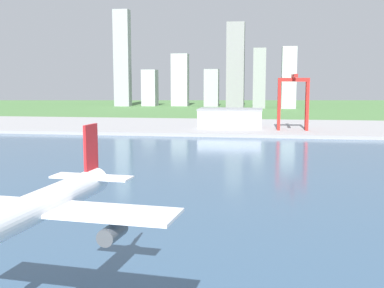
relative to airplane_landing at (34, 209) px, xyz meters
name	(u,v)px	position (x,y,z in m)	size (l,w,h in m)	color
ground_plane	(172,166)	(-9.84, 159.26, -22.26)	(2400.00, 2400.00, 0.00)	#4A773F
water_bay	(141,195)	(-9.84, 99.26, -22.19)	(840.00, 360.00, 0.15)	#385675
industrial_pier	(213,126)	(-9.84, 349.26, -21.01)	(840.00, 140.00, 2.50)	#9A989A
airplane_landing	(34,209)	(0.00, 0.00, 0.00)	(42.19, 45.74, 15.10)	white
port_crane_red	(293,91)	(55.57, 314.45, 10.78)	(23.73, 38.59, 43.09)	red
warehouse_main	(230,118)	(6.04, 333.94, -12.05)	(52.49, 31.41, 15.38)	silver
distant_skyline	(204,73)	(-58.98, 681.15, 30.10)	(282.20, 65.35, 150.95)	#999CA2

